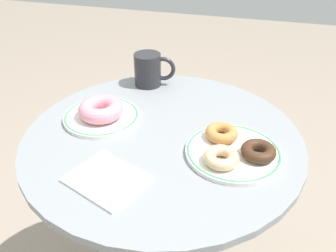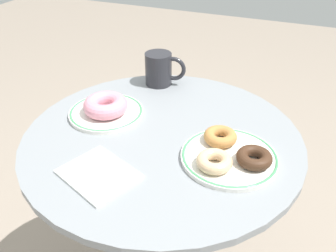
{
  "view_description": "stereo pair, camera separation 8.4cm",
  "coord_description": "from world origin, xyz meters",
  "px_view_note": "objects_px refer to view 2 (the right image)",
  "views": [
    {
      "loc": [
        0.2,
        -0.67,
        1.21
      ],
      "look_at": [
        0.01,
        0.01,
        0.75
      ],
      "focal_mm": 38.07,
      "sensor_mm": 36.0,
      "label": 1
    },
    {
      "loc": [
        0.28,
        -0.64,
        1.21
      ],
      "look_at": [
        0.01,
        0.01,
        0.75
      ],
      "focal_mm": 38.07,
      "sensor_mm": 36.0,
      "label": 2
    }
  ],
  "objects_px": {
    "donut_pink_frosted": "(106,105)",
    "coffee_mug": "(160,69)",
    "donut_old_fashioned": "(220,136)",
    "donut_chocolate": "(254,158)",
    "donut_glazed": "(214,161)",
    "plate_left": "(106,112)",
    "plate_right": "(229,157)",
    "cafe_table": "(163,208)",
    "paper_napkin": "(99,174)"
  },
  "relations": [
    {
      "from": "donut_pink_frosted",
      "to": "coffee_mug",
      "type": "distance_m",
      "value": 0.23
    },
    {
      "from": "donut_old_fashioned",
      "to": "donut_chocolate",
      "type": "bearing_deg",
      "value": -29.19
    },
    {
      "from": "donut_glazed",
      "to": "coffee_mug",
      "type": "bearing_deg",
      "value": 128.71
    },
    {
      "from": "plate_left",
      "to": "donut_glazed",
      "type": "bearing_deg",
      "value": -19.04
    },
    {
      "from": "plate_right",
      "to": "donut_old_fashioned",
      "type": "relative_size",
      "value": 2.8
    },
    {
      "from": "coffee_mug",
      "to": "cafe_table",
      "type": "bearing_deg",
      "value": -65.59
    },
    {
      "from": "cafe_table",
      "to": "plate_left",
      "type": "bearing_deg",
      "value": 170.0
    },
    {
      "from": "donut_chocolate",
      "to": "donut_old_fashioned",
      "type": "xyz_separation_m",
      "value": [
        -0.08,
        0.05,
        0.0
      ]
    },
    {
      "from": "donut_chocolate",
      "to": "donut_old_fashioned",
      "type": "height_order",
      "value": "same"
    },
    {
      "from": "donut_chocolate",
      "to": "paper_napkin",
      "type": "xyz_separation_m",
      "value": [
        -0.29,
        -0.15,
        -0.02
      ]
    },
    {
      "from": "plate_left",
      "to": "donut_pink_frosted",
      "type": "bearing_deg",
      "value": -56.41
    },
    {
      "from": "coffee_mug",
      "to": "paper_napkin",
      "type": "bearing_deg",
      "value": -83.55
    },
    {
      "from": "plate_left",
      "to": "donut_chocolate",
      "type": "xyz_separation_m",
      "value": [
        0.39,
        -0.07,
        0.02
      ]
    },
    {
      "from": "cafe_table",
      "to": "donut_chocolate",
      "type": "distance_m",
      "value": 0.35
    },
    {
      "from": "plate_left",
      "to": "coffee_mug",
      "type": "xyz_separation_m",
      "value": [
        0.06,
        0.22,
        0.04
      ]
    },
    {
      "from": "plate_left",
      "to": "donut_chocolate",
      "type": "distance_m",
      "value": 0.4
    },
    {
      "from": "plate_right",
      "to": "coffee_mug",
      "type": "xyz_separation_m",
      "value": [
        -0.28,
        0.28,
        0.04
      ]
    },
    {
      "from": "donut_pink_frosted",
      "to": "donut_old_fashioned",
      "type": "distance_m",
      "value": 0.3
    },
    {
      "from": "plate_left",
      "to": "donut_old_fashioned",
      "type": "xyz_separation_m",
      "value": [
        0.31,
        -0.02,
        0.02
      ]
    },
    {
      "from": "plate_right",
      "to": "coffee_mug",
      "type": "height_order",
      "value": "coffee_mug"
    },
    {
      "from": "plate_right",
      "to": "paper_napkin",
      "type": "height_order",
      "value": "plate_right"
    },
    {
      "from": "donut_pink_frosted",
      "to": "coffee_mug",
      "type": "xyz_separation_m",
      "value": [
        0.05,
        0.22,
        0.02
      ]
    },
    {
      "from": "donut_pink_frosted",
      "to": "coffee_mug",
      "type": "bearing_deg",
      "value": 76.09
    },
    {
      "from": "cafe_table",
      "to": "donut_glazed",
      "type": "height_order",
      "value": "donut_glazed"
    },
    {
      "from": "plate_right",
      "to": "paper_napkin",
      "type": "bearing_deg",
      "value": -146.92
    },
    {
      "from": "donut_pink_frosted",
      "to": "donut_chocolate",
      "type": "distance_m",
      "value": 0.39
    },
    {
      "from": "cafe_table",
      "to": "donut_chocolate",
      "type": "bearing_deg",
      "value": -9.59
    },
    {
      "from": "cafe_table",
      "to": "coffee_mug",
      "type": "bearing_deg",
      "value": 114.41
    },
    {
      "from": "plate_left",
      "to": "donut_old_fashioned",
      "type": "relative_size",
      "value": 2.56
    },
    {
      "from": "plate_right",
      "to": "donut_glazed",
      "type": "height_order",
      "value": "donut_glazed"
    },
    {
      "from": "paper_napkin",
      "to": "cafe_table",
      "type": "bearing_deg",
      "value": 71.07
    },
    {
      "from": "cafe_table",
      "to": "donut_glazed",
      "type": "xyz_separation_m",
      "value": [
        0.15,
        -0.08,
        0.27
      ]
    },
    {
      "from": "donut_pink_frosted",
      "to": "donut_chocolate",
      "type": "relative_size",
      "value": 1.51
    },
    {
      "from": "paper_napkin",
      "to": "plate_left",
      "type": "bearing_deg",
      "value": 116.64
    },
    {
      "from": "plate_right",
      "to": "donut_glazed",
      "type": "distance_m",
      "value": 0.06
    },
    {
      "from": "plate_left",
      "to": "donut_chocolate",
      "type": "relative_size",
      "value": 2.56
    },
    {
      "from": "coffee_mug",
      "to": "donut_pink_frosted",
      "type": "bearing_deg",
      "value": -103.91
    },
    {
      "from": "donut_pink_frosted",
      "to": "donut_chocolate",
      "type": "bearing_deg",
      "value": -9.03
    },
    {
      "from": "paper_napkin",
      "to": "plate_right",
      "type": "bearing_deg",
      "value": 33.08
    },
    {
      "from": "donut_pink_frosted",
      "to": "donut_old_fashioned",
      "type": "height_order",
      "value": "donut_pink_frosted"
    },
    {
      "from": "donut_pink_frosted",
      "to": "donut_glazed",
      "type": "height_order",
      "value": "donut_pink_frosted"
    },
    {
      "from": "donut_chocolate",
      "to": "donut_glazed",
      "type": "relative_size",
      "value": 1.0
    },
    {
      "from": "cafe_table",
      "to": "plate_right",
      "type": "bearing_deg",
      "value": -10.57
    },
    {
      "from": "donut_pink_frosted",
      "to": "paper_napkin",
      "type": "distance_m",
      "value": 0.23
    },
    {
      "from": "plate_right",
      "to": "donut_chocolate",
      "type": "xyz_separation_m",
      "value": [
        0.05,
        -0.01,
        0.02
      ]
    },
    {
      "from": "cafe_table",
      "to": "coffee_mug",
      "type": "height_order",
      "value": "coffee_mug"
    },
    {
      "from": "cafe_table",
      "to": "donut_old_fashioned",
      "type": "relative_size",
      "value": 9.7
    },
    {
      "from": "cafe_table",
      "to": "coffee_mug",
      "type": "relative_size",
      "value": 6.0
    },
    {
      "from": "plate_right",
      "to": "donut_chocolate",
      "type": "relative_size",
      "value": 2.8
    },
    {
      "from": "plate_right",
      "to": "donut_old_fashioned",
      "type": "distance_m",
      "value": 0.06
    }
  ]
}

